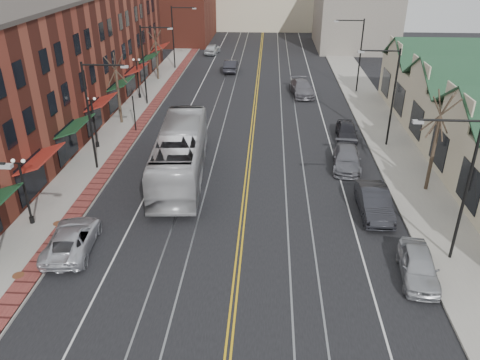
# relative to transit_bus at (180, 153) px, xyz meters

# --- Properties ---
(ground) EXTENTS (160.00, 160.00, 0.00)m
(ground) POSITION_rel_transit_bus_xyz_m (4.84, -15.21, -1.84)
(ground) COLOR black
(ground) RESTS_ON ground
(sidewalk_left) EXTENTS (4.00, 120.00, 0.15)m
(sidewalk_left) POSITION_rel_transit_bus_xyz_m (-7.16, 4.79, -1.77)
(sidewalk_left) COLOR gray
(sidewalk_left) RESTS_ON ground
(sidewalk_right) EXTENTS (4.00, 120.00, 0.15)m
(sidewalk_right) POSITION_rel_transit_bus_xyz_m (16.84, 4.79, -1.77)
(sidewalk_right) COLOR gray
(sidewalk_right) RESTS_ON ground
(building_left) EXTENTS (10.00, 50.00, 11.00)m
(building_left) POSITION_rel_transit_bus_xyz_m (-14.16, 11.79, 3.66)
(building_left) COLOR maroon
(building_left) RESTS_ON ground
(building_right) EXTENTS (8.00, 36.00, 4.60)m
(building_right) POSITION_rel_transit_bus_xyz_m (22.84, 4.79, 0.46)
(building_right) COLOR beige
(building_right) RESTS_ON ground
(backdrop_mid) EXTENTS (22.00, 14.00, 9.00)m
(backdrop_mid) POSITION_rel_transit_bus_xyz_m (4.84, 69.79, 2.66)
(backdrop_mid) COLOR beige
(backdrop_mid) RESTS_ON ground
(backdrop_right) EXTENTS (12.00, 16.00, 11.00)m
(backdrop_right) POSITION_rel_transit_bus_xyz_m (19.84, 49.79, 3.66)
(backdrop_right) COLOR slate
(backdrop_right) RESTS_ON ground
(streetlight_l_1) EXTENTS (3.33, 0.25, 8.00)m
(streetlight_l_1) POSITION_rel_transit_bus_xyz_m (-6.20, 0.79, 3.18)
(streetlight_l_1) COLOR black
(streetlight_l_1) RESTS_ON sidewalk_left
(streetlight_l_2) EXTENTS (3.33, 0.25, 8.00)m
(streetlight_l_2) POSITION_rel_transit_bus_xyz_m (-6.20, 16.79, 3.18)
(streetlight_l_2) COLOR black
(streetlight_l_2) RESTS_ON sidewalk_left
(streetlight_l_3) EXTENTS (3.33, 0.25, 8.00)m
(streetlight_l_3) POSITION_rel_transit_bus_xyz_m (-6.20, 32.79, 3.18)
(streetlight_l_3) COLOR black
(streetlight_l_3) RESTS_ON sidewalk_left
(streetlight_r_0) EXTENTS (3.33, 0.25, 8.00)m
(streetlight_r_0) POSITION_rel_transit_bus_xyz_m (15.89, -9.21, 3.18)
(streetlight_r_0) COLOR black
(streetlight_r_0) RESTS_ON sidewalk_right
(streetlight_r_1) EXTENTS (3.33, 0.25, 8.00)m
(streetlight_r_1) POSITION_rel_transit_bus_xyz_m (15.89, 6.79, 3.18)
(streetlight_r_1) COLOR black
(streetlight_r_1) RESTS_ON sidewalk_right
(streetlight_r_2) EXTENTS (3.33, 0.25, 8.00)m
(streetlight_r_2) POSITION_rel_transit_bus_xyz_m (15.89, 22.79, 3.18)
(streetlight_r_2) COLOR black
(streetlight_r_2) RESTS_ON sidewalk_right
(lamppost_l_1) EXTENTS (0.84, 0.28, 4.27)m
(lamppost_l_1) POSITION_rel_transit_bus_xyz_m (-7.96, -7.21, 0.36)
(lamppost_l_1) COLOR black
(lamppost_l_1) RESTS_ON sidewalk_left
(lamppost_l_2) EXTENTS (0.84, 0.28, 4.27)m
(lamppost_l_2) POSITION_rel_transit_bus_xyz_m (-7.96, 4.79, 0.36)
(lamppost_l_2) COLOR black
(lamppost_l_2) RESTS_ON sidewalk_left
(lamppost_l_3) EXTENTS (0.84, 0.28, 4.27)m
(lamppost_l_3) POSITION_rel_transit_bus_xyz_m (-7.96, 18.79, 0.36)
(lamppost_l_3) COLOR black
(lamppost_l_3) RESTS_ON sidewalk_left
(tree_left_near) EXTENTS (1.78, 1.37, 6.48)m
(tree_left_near) POSITION_rel_transit_bus_xyz_m (-7.66, 10.79, 1.67)
(tree_left_near) COLOR #382B21
(tree_left_near) RESTS_ON sidewalk_left
(tree_left_far) EXTENTS (1.66, 1.28, 6.02)m
(tree_left_far) POSITION_rel_transit_bus_xyz_m (-7.66, 26.79, 1.43)
(tree_left_far) COLOR #382B21
(tree_left_far) RESTS_ON sidewalk_left
(tree_right_mid) EXTENTS (1.90, 1.46, 6.93)m
(tree_right_mid) POSITION_rel_transit_bus_xyz_m (17.34, -1.21, 1.91)
(tree_right_mid) COLOR #382B21
(tree_right_mid) RESTS_ON sidewalk_right
(manhole_mid) EXTENTS (0.60, 0.60, 0.02)m
(manhole_mid) POSITION_rel_transit_bus_xyz_m (-6.36, -12.21, -1.68)
(manhole_mid) COLOR #592D19
(manhole_mid) RESTS_ON sidewalk_left
(manhole_far) EXTENTS (0.60, 0.60, 0.02)m
(manhole_far) POSITION_rel_transit_bus_xyz_m (-6.36, -7.21, -1.68)
(manhole_far) COLOR #592D19
(manhole_far) RESTS_ON sidewalk_left
(traffic_signal) EXTENTS (0.18, 0.15, 3.80)m
(traffic_signal) POSITION_rel_transit_bus_xyz_m (-5.76, 8.79, 0.51)
(traffic_signal) COLOR black
(traffic_signal) RESTS_ON sidewalk_left
(transit_bus) EXTENTS (4.07, 13.42, 3.68)m
(transit_bus) POSITION_rel_transit_bus_xyz_m (0.00, 0.00, 0.00)
(transit_bus) COLOR silver
(transit_bus) RESTS_ON ground
(parked_suv) EXTENTS (2.88, 5.38, 1.44)m
(parked_suv) POSITION_rel_transit_bus_xyz_m (-4.46, -9.59, -1.12)
(parked_suv) COLOR silver
(parked_suv) RESTS_ON ground
(parked_car_a) EXTENTS (2.22, 4.54, 1.49)m
(parked_car_a) POSITION_rel_transit_bus_xyz_m (14.11, -10.91, -1.10)
(parked_car_a) COLOR #AAABB1
(parked_car_a) RESTS_ON ground
(parked_car_b) EXTENTS (1.75, 5.02, 1.66)m
(parked_car_b) POSITION_rel_transit_bus_xyz_m (13.08, -4.57, -1.01)
(parked_car_b) COLOR black
(parked_car_b) RESTS_ON ground
(parked_car_c) EXTENTS (2.58, 5.24, 1.47)m
(parked_car_c) POSITION_rel_transit_bus_xyz_m (12.34, 2.30, -1.11)
(parked_car_c) COLOR slate
(parked_car_c) RESTS_ON ground
(parked_car_d) EXTENTS (1.98, 4.39, 1.46)m
(parked_car_d) POSITION_rel_transit_bus_xyz_m (13.17, 8.34, -1.11)
(parked_car_d) COLOR #222227
(parked_car_d) RESTS_ON ground
(distant_car_left) EXTENTS (1.71, 4.77, 1.56)m
(distant_car_left) POSITION_rel_transit_bus_xyz_m (1.11, 31.76, -1.06)
(distant_car_left) COLOR #232328
(distant_car_left) RESTS_ON ground
(distant_car_right) EXTENTS (2.93, 5.79, 1.61)m
(distant_car_right) POSITION_rel_transit_bus_xyz_m (9.99, 21.40, -1.04)
(distant_car_right) COLOR slate
(distant_car_right) RESTS_ON ground
(distant_car_far) EXTENTS (2.31, 4.76, 1.57)m
(distant_car_far) POSITION_rel_transit_bus_xyz_m (-2.65, 42.67, -1.06)
(distant_car_far) COLOR silver
(distant_car_far) RESTS_ON ground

